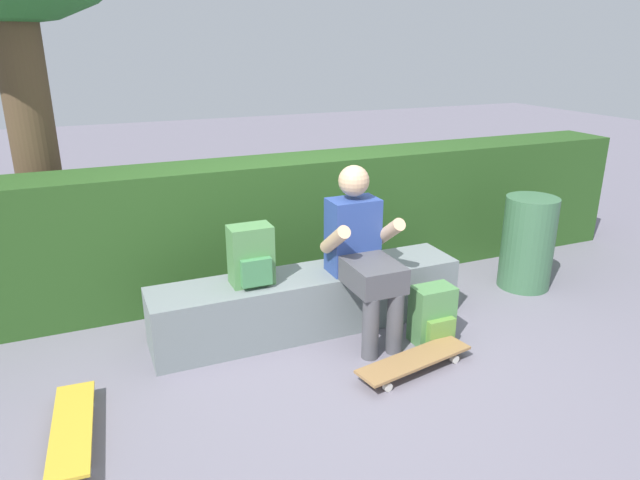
{
  "coord_description": "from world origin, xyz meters",
  "views": [
    {
      "loc": [
        -1.37,
        -3.06,
        1.96
      ],
      "look_at": [
        0.1,
        0.38,
        0.65
      ],
      "focal_mm": 32.11,
      "sensor_mm": 36.0,
      "label": 1
    }
  ],
  "objects": [
    {
      "name": "ground_plane",
      "position": [
        0.0,
        0.0,
        0.0
      ],
      "size": [
        24.0,
        24.0,
        0.0
      ],
      "primitive_type": "plane",
      "color": "slate"
    },
    {
      "name": "bench_main",
      "position": [
        0.0,
        0.34,
        0.21
      ],
      "size": [
        2.21,
        0.43,
        0.43
      ],
      "color": "slate",
      "rests_on": "ground"
    },
    {
      "name": "person_skater",
      "position": [
        0.3,
        0.14,
        0.63
      ],
      "size": [
        0.49,
        0.62,
        1.18
      ],
      "color": "#2D4793",
      "rests_on": "ground"
    },
    {
      "name": "skateboard_near_person",
      "position": [
        0.39,
        -0.43,
        0.07
      ],
      "size": [
        0.82,
        0.35,
        0.09
      ],
      "color": "olive",
      "rests_on": "ground"
    },
    {
      "name": "skateboard_beside_bench",
      "position": [
        -1.58,
        -0.31,
        0.07
      ],
      "size": [
        0.26,
        0.81,
        0.09
      ],
      "color": "gold",
      "rests_on": "ground"
    },
    {
      "name": "backpack_on_bench",
      "position": [
        -0.41,
        0.34,
        0.62
      ],
      "size": [
        0.28,
        0.23,
        0.4
      ],
      "color": "#51894C",
      "rests_on": "bench_main"
    },
    {
      "name": "backpack_on_ground",
      "position": [
        0.7,
        -0.16,
        0.19
      ],
      "size": [
        0.28,
        0.23,
        0.4
      ],
      "color": "#51894C",
      "rests_on": "ground"
    },
    {
      "name": "hedge_row",
      "position": [
        0.28,
        1.21,
        0.53
      ],
      "size": [
        6.27,
        0.52,
        1.06
      ],
      "color": "#284E1D",
      "rests_on": "ground"
    },
    {
      "name": "trash_bin",
      "position": [
        1.93,
        0.33,
        0.38
      ],
      "size": [
        0.42,
        0.42,
        0.77
      ],
      "color": "#3D6B47",
      "rests_on": "ground"
    }
  ]
}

